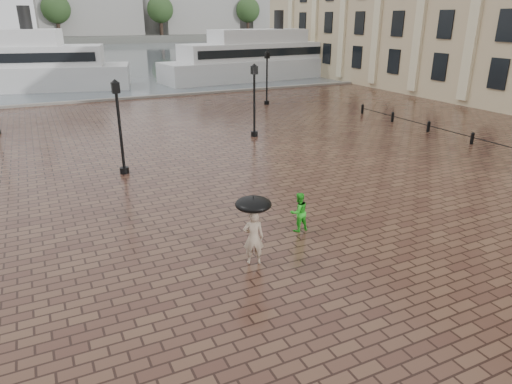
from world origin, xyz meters
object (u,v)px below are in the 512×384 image
Objects in this scene: child_pedestrian at (299,212)px; street_lamps at (169,97)px; ferry_near at (1,66)px; adult_pedestrian at (253,238)px; ferry_far at (259,59)px.

street_lamps is at bearing -94.55° from child_pedestrian.
street_lamps is 27.69m from ferry_near.
adult_pedestrian is (-2.57, -18.18, -1.45)m from street_lamps.
child_pedestrian is 0.06× the size of ferry_far.
child_pedestrian is at bearing -128.40° from adult_pedestrian.
child_pedestrian is (2.45, 1.40, -0.16)m from adult_pedestrian.
adult_pedestrian is at bearing 25.60° from child_pedestrian.
ferry_far reaches higher than adult_pedestrian.
ferry_near reaches higher than ferry_far.
adult_pedestrian is 1.22× the size of child_pedestrian.
adult_pedestrian reaches higher than child_pedestrian.
ferry_far is at bearing -118.35° from child_pedestrian.
child_pedestrian is at bearing -90.41° from street_lamps.
child_pedestrian is 43.69m from ferry_near.
adult_pedestrian is 2.82m from child_pedestrian.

